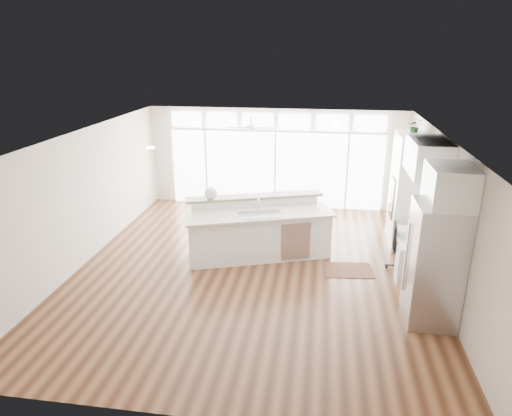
# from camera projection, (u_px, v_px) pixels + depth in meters

# --- Properties ---
(floor) EXTENTS (7.00, 8.00, 0.02)m
(floor) POSITION_uv_depth(u_px,v_px,m) (253.00, 269.00, 9.24)
(floor) COLOR #412414
(floor) RESTS_ON ground
(ceiling) EXTENTS (7.00, 8.00, 0.02)m
(ceiling) POSITION_uv_depth(u_px,v_px,m) (253.00, 136.00, 8.33)
(ceiling) COLOR white
(ceiling) RESTS_ON wall_back
(wall_back) EXTENTS (7.00, 0.04, 2.70)m
(wall_back) POSITION_uv_depth(u_px,v_px,m) (276.00, 158.00, 12.51)
(wall_back) COLOR beige
(wall_back) RESTS_ON floor
(wall_front) EXTENTS (7.00, 0.04, 2.70)m
(wall_front) POSITION_uv_depth(u_px,v_px,m) (198.00, 323.00, 5.05)
(wall_front) COLOR beige
(wall_front) RESTS_ON floor
(wall_left) EXTENTS (0.04, 8.00, 2.70)m
(wall_left) POSITION_uv_depth(u_px,v_px,m) (84.00, 197.00, 9.27)
(wall_left) COLOR beige
(wall_left) RESTS_ON floor
(wall_right) EXTENTS (0.04, 8.00, 2.70)m
(wall_right) POSITION_uv_depth(u_px,v_px,m) (443.00, 215.00, 8.29)
(wall_right) COLOR beige
(wall_right) RESTS_ON floor
(glass_wall) EXTENTS (5.80, 0.06, 2.08)m
(glass_wall) POSITION_uv_depth(u_px,v_px,m) (275.00, 170.00, 12.55)
(glass_wall) COLOR white
(glass_wall) RESTS_ON wall_back
(transom_row) EXTENTS (5.90, 0.06, 0.40)m
(transom_row) POSITION_uv_depth(u_px,v_px,m) (276.00, 121.00, 12.11)
(transom_row) COLOR white
(transom_row) RESTS_ON wall_back
(desk_window) EXTENTS (0.04, 0.85, 0.85)m
(desk_window) POSITION_uv_depth(u_px,v_px,m) (439.00, 200.00, 8.51)
(desk_window) COLOR white
(desk_window) RESTS_ON wall_right
(ceiling_fan) EXTENTS (1.16, 1.16, 0.32)m
(ceiling_fan) POSITION_uv_depth(u_px,v_px,m) (251.00, 124.00, 11.08)
(ceiling_fan) COLOR silver
(ceiling_fan) RESTS_ON ceiling
(recessed_lights) EXTENTS (3.40, 3.00, 0.02)m
(recessed_lights) POSITION_uv_depth(u_px,v_px,m) (255.00, 135.00, 8.52)
(recessed_lights) COLOR white
(recessed_lights) RESTS_ON ceiling
(oven_cabinet) EXTENTS (0.64, 1.20, 2.50)m
(oven_cabinet) POSITION_uv_depth(u_px,v_px,m) (408.00, 191.00, 10.05)
(oven_cabinet) COLOR white
(oven_cabinet) RESTS_ON floor
(desk_nook) EXTENTS (0.72, 1.30, 0.76)m
(desk_nook) POSITION_uv_depth(u_px,v_px,m) (413.00, 255.00, 8.95)
(desk_nook) COLOR white
(desk_nook) RESTS_ON floor
(upper_cabinets) EXTENTS (0.64, 1.30, 0.64)m
(upper_cabinets) POSITION_uv_depth(u_px,v_px,m) (428.00, 157.00, 8.28)
(upper_cabinets) COLOR white
(upper_cabinets) RESTS_ON wall_right
(refrigerator) EXTENTS (0.76, 0.90, 2.00)m
(refrigerator) POSITION_uv_depth(u_px,v_px,m) (434.00, 264.00, 7.21)
(refrigerator) COLOR #B6B6BB
(refrigerator) RESTS_ON floor
(fridge_cabinet) EXTENTS (0.64, 0.90, 0.60)m
(fridge_cabinet) POSITION_uv_depth(u_px,v_px,m) (450.00, 186.00, 6.76)
(fridge_cabinet) COLOR white
(fridge_cabinet) RESTS_ON wall_right
(framed_photos) EXTENTS (0.06, 0.22, 0.80)m
(framed_photos) POSITION_uv_depth(u_px,v_px,m) (431.00, 197.00, 9.14)
(framed_photos) COLOR black
(framed_photos) RESTS_ON wall_right
(kitchen_island) EXTENTS (3.29, 2.11, 1.22)m
(kitchen_island) POSITION_uv_depth(u_px,v_px,m) (259.00, 230.00, 9.56)
(kitchen_island) COLOR white
(kitchen_island) RESTS_ON floor
(rug) EXTENTS (1.02, 0.78, 0.01)m
(rug) POSITION_uv_depth(u_px,v_px,m) (348.00, 270.00, 9.16)
(rug) COLOR #3E1E13
(rug) RESTS_ON floor
(office_chair) EXTENTS (0.54, 0.50, 0.96)m
(office_chair) POSITION_uv_depth(u_px,v_px,m) (404.00, 248.00, 9.04)
(office_chair) COLOR black
(office_chair) RESTS_ON floor
(fishbowl) EXTENTS (0.35, 0.35, 0.27)m
(fishbowl) POSITION_uv_depth(u_px,v_px,m) (211.00, 193.00, 9.51)
(fishbowl) COLOR white
(fishbowl) RESTS_ON kitchen_island
(monitor) EXTENTS (0.14, 0.45, 0.37)m
(monitor) POSITION_uv_depth(u_px,v_px,m) (412.00, 228.00, 8.77)
(monitor) COLOR black
(monitor) RESTS_ON desk_nook
(keyboard) EXTENTS (0.17, 0.35, 0.02)m
(keyboard) POSITION_uv_depth(u_px,v_px,m) (402.00, 236.00, 8.85)
(keyboard) COLOR silver
(keyboard) RESTS_ON desk_nook
(potted_plant) EXTENTS (0.34, 0.37, 0.25)m
(potted_plant) POSITION_uv_depth(u_px,v_px,m) (415.00, 128.00, 9.59)
(potted_plant) COLOR #295B27
(potted_plant) RESTS_ON oven_cabinet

